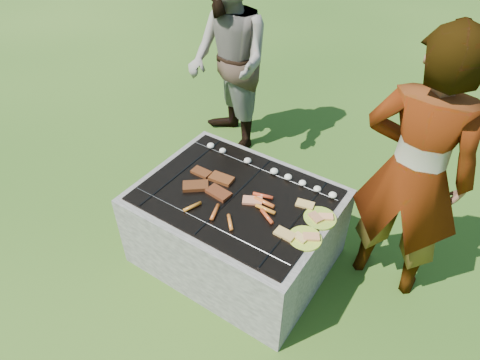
% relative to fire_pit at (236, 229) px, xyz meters
% --- Properties ---
extents(lawn, '(60.00, 60.00, 0.00)m').
position_rel_fire_pit_xyz_m(lawn, '(0.00, 0.00, -0.28)').
color(lawn, '#1D4110').
rests_on(lawn, ground).
extents(fire_pit, '(1.30, 1.00, 0.62)m').
position_rel_fire_pit_xyz_m(fire_pit, '(0.00, 0.00, 0.00)').
color(fire_pit, '#A39A91').
rests_on(fire_pit, ground).
extents(mushrooms, '(1.06, 0.06, 0.04)m').
position_rel_fire_pit_xyz_m(mushrooms, '(0.08, 0.33, 0.35)').
color(mushrooms, '#EFE7CA').
rests_on(mushrooms, fire_pit).
extents(pork_slabs, '(0.39, 0.30, 0.03)m').
position_rel_fire_pit_xyz_m(pork_slabs, '(-0.20, -0.02, 0.34)').
color(pork_slabs, brown).
rests_on(pork_slabs, fire_pit).
extents(sausages, '(0.54, 0.43, 0.03)m').
position_rel_fire_pit_xyz_m(sausages, '(0.13, -0.09, 0.34)').
color(sausages, red).
rests_on(sausages, fire_pit).
extents(bread_on_grate, '(0.46, 0.38, 0.02)m').
position_rel_fire_pit_xyz_m(bread_on_grate, '(0.32, -0.00, 0.34)').
color(bread_on_grate, tan).
rests_on(bread_on_grate, fire_pit).
extents(plate_far, '(0.21, 0.21, 0.03)m').
position_rel_fire_pit_xyz_m(plate_far, '(0.56, 0.11, 0.33)').
color(plate_far, gold).
rests_on(plate_far, fire_pit).
extents(plate_near, '(0.25, 0.25, 0.03)m').
position_rel_fire_pit_xyz_m(plate_near, '(0.56, -0.09, 0.33)').
color(plate_near, yellow).
rests_on(plate_near, fire_pit).
extents(cook, '(0.68, 0.46, 1.83)m').
position_rel_fire_pit_xyz_m(cook, '(0.96, 0.45, 0.63)').
color(cook, gray).
rests_on(cook, ground).
extents(bystander, '(1.07, 1.02, 1.75)m').
position_rel_fire_pit_xyz_m(bystander, '(-0.87, 1.16, 0.59)').
color(bystander, gray).
rests_on(bystander, ground).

